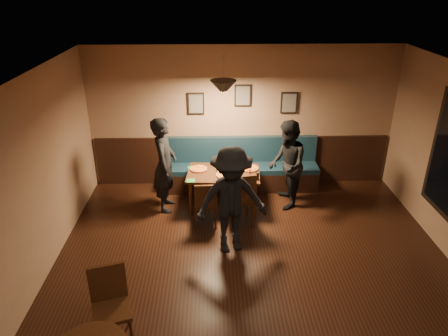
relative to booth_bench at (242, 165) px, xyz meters
name	(u,v)px	position (x,y,z in m)	size (l,w,h in m)	color
floor	(258,298)	(0.00, -3.20, -0.50)	(7.00, 7.00, 0.00)	black
ceiling	(267,94)	(0.00, -3.20, 2.30)	(7.00, 7.00, 0.00)	silver
wall_back	(242,117)	(0.00, 0.30, 0.90)	(6.00, 6.00, 0.00)	#8C704F
wall_left	(9,212)	(-3.00, -3.20, 0.90)	(7.00, 7.00, 0.00)	#8C704F
wainscot	(241,160)	(0.00, 0.27, 0.00)	(5.88, 0.06, 1.00)	black
booth_bench	(242,165)	(0.00, 0.00, 0.00)	(3.00, 0.60, 1.00)	#0F232D
picture_left	(196,103)	(-0.90, 0.27, 1.20)	(0.32, 0.04, 0.42)	black
picture_center	(243,95)	(0.00, 0.27, 1.35)	(0.32, 0.04, 0.42)	black
picture_right	(289,103)	(0.90, 0.27, 1.20)	(0.32, 0.04, 0.42)	black
pendant_lamp	(223,88)	(-0.40, -0.73, 1.75)	(0.44, 0.44, 0.25)	black
dining_table	(223,189)	(-0.40, -0.73, -0.15)	(1.30, 0.84, 0.70)	black
chair_near_left	(206,203)	(-0.72, -1.33, -0.08)	(0.37, 0.37, 0.84)	black
chair_near_right	(240,198)	(-0.13, -1.32, 0.00)	(0.44, 0.44, 1.01)	black
diner_left	(165,165)	(-1.45, -0.75, 0.38)	(0.64, 0.42, 1.75)	black
diner_right	(287,165)	(0.75, -0.71, 0.32)	(0.80, 0.62, 1.65)	black
diner_front	(231,201)	(-0.32, -2.06, 0.37)	(1.12, 0.64, 1.73)	black
pizza_a	(199,169)	(-0.85, -0.59, 0.21)	(0.31, 0.31, 0.04)	gold
pizza_b	(225,175)	(-0.37, -0.87, 0.22)	(0.32, 0.32, 0.04)	orange
pizza_c	(250,168)	(0.09, -0.59, 0.22)	(0.32, 0.32, 0.04)	orange
soda_glass	(257,176)	(0.18, -1.03, 0.26)	(0.06, 0.06, 0.13)	black
tabasco_bottle	(250,171)	(0.08, -0.79, 0.25)	(0.02, 0.02, 0.11)	#9D0C05
napkin_a	(192,168)	(-0.97, -0.51, 0.20)	(0.16, 0.16, 0.01)	#1C6936
napkin_b	(191,181)	(-0.98, -1.04, 0.20)	(0.14, 0.14, 0.01)	#217E2E
cutlery_set	(222,181)	(-0.44, -1.07, 0.20)	(0.02, 0.20, 0.00)	silver
cafe_chair_far	(111,309)	(-1.77, -3.85, -0.02)	(0.43, 0.43, 0.96)	black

